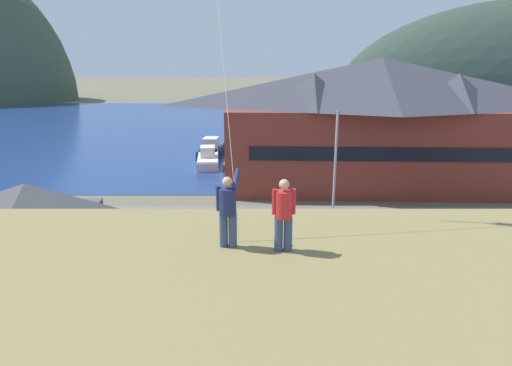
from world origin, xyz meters
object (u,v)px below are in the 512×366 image
Objects in this scene: moored_boat_outer_mooring at (271,147)px; parked_car_back_row_left at (205,282)px; storage_shed_near_lot at (31,228)px; person_kite_flyer at (228,209)px; parked_car_back_row_right at (330,302)px; moored_boat_wharfside at (208,159)px; parked_car_mid_row_near at (495,245)px; wharf_dock at (241,156)px; parked_car_mid_row_far at (164,230)px; parked_car_front_row_silver at (505,297)px; parked_car_corner_spot at (387,231)px; parking_light_pole at (335,163)px; person_companion at (284,213)px; parked_car_mid_row_center at (312,243)px; moored_boat_inner_slip at (212,149)px; harbor_lodge at (379,121)px.

moored_boat_outer_mooring is 34.77m from parked_car_back_row_left.
storage_shed_near_lot is 3.94× the size of person_kite_flyer.
moored_boat_wharfside is at bearing 105.53° from parked_car_back_row_right.
moored_boat_outer_mooring is 32.38m from parked_car_mid_row_near.
parked_car_mid_row_far is at bearing -98.65° from wharf_dock.
parked_car_mid_row_far is at bearing 136.80° from parked_car_back_row_right.
moored_boat_outer_mooring is at bearing 110.51° from parked_car_mid_row_near.
parked_car_mid_row_near is (14.97, -27.16, 0.71)m from wharf_dock.
parked_car_front_row_silver is at bearing 31.71° from person_kite_flyer.
parked_car_corner_spot is (5.93, -28.34, 0.34)m from moored_boat_outer_mooring.
person_companion is (-4.48, -18.08, 2.95)m from parking_light_pole.
person_companion reaches higher than parked_car_back_row_left.
moored_boat_wharfside is 28.12m from parked_car_back_row_left.
parked_car_mid_row_center is at bearing -159.21° from parked_car_corner_spot.
parked_car_corner_spot is at bearing 59.57° from parked_car_back_row_right.
moored_boat_inner_slip is at bearing 98.03° from person_companion.
moored_boat_outer_mooring is 43.71m from person_companion.
moored_boat_wharfside is at bearing 75.60° from storage_shed_near_lot.
moored_boat_wharfside is at bearing -88.60° from moored_boat_inner_slip.
moored_boat_wharfside is at bearing 120.75° from parked_car_corner_spot.
parked_car_back_row_left is at bearing 101.23° from person_kite_flyer.
parked_car_mid_row_near is (18.52, -29.31, 0.34)m from moored_boat_inner_slip.
moored_boat_outer_mooring is 28.96m from parked_car_corner_spot.
moored_boat_inner_slip is 1.77× the size of parked_car_back_row_left.
storage_shed_near_lot is at bearing -174.12° from parked_car_mid_row_center.
moored_boat_wharfside is 1.63× the size of parked_car_back_row_right.
person_kite_flyer is 1.07× the size of person_companion.
harbor_lodge is 28.00m from storage_shed_near_lot.
moored_boat_wharfside is at bearing 99.02° from person_companion.
parking_light_pole is (-5.60, 10.82, 3.45)m from parked_car_front_row_silver.
moored_boat_inner_slip is at bearing 95.06° from parked_car_back_row_left.
parking_light_pole is (2.02, 11.24, 3.45)m from parked_car_back_row_right.
parked_car_back_row_right is (5.45, -1.82, 0.00)m from parked_car_back_row_left.
parked_car_mid_row_near is 11.76m from parked_car_back_row_right.
person_companion is at bearing -67.50° from parked_car_mid_row_far.
parked_car_back_row_right is 11.89m from parked_car_mid_row_far.
person_companion is (6.21, -14.98, 6.40)m from parked_car_mid_row_far.
parked_car_mid_row_near is at bearing 30.73° from parked_car_back_row_right.
parking_light_pole reaches higher than parked_car_front_row_silver.
wharf_dock is 26.94m from parked_car_corner_spot.
moored_boat_wharfside is 1.62× the size of parked_car_back_row_left.
person_kite_flyer is 1.33m from person_companion.
moored_boat_outer_mooring is 36.98m from parked_car_front_row_silver.
person_kite_flyer reaches higher than parked_car_front_row_silver.
person_companion reaches higher than moored_boat_outer_mooring.
parked_car_corner_spot is at bearing 64.23° from person_companion.
person_companion is (5.95, -42.16, 6.75)m from moored_boat_inner_slip.
parked_car_mid_row_far is (-0.26, -27.18, 0.34)m from moored_boat_inner_slip.
harbor_lodge is 17.63m from parked_car_mid_row_center.
parked_car_mid_row_far is (-8.69, 1.93, 0.00)m from parked_car_mid_row_center.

